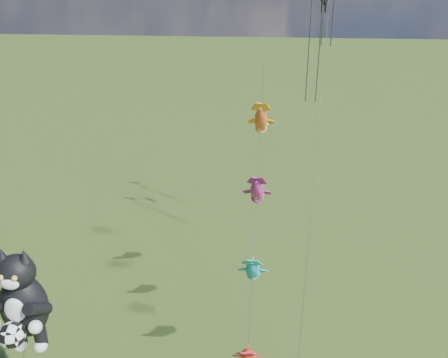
{
  "coord_description": "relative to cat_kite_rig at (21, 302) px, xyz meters",
  "views": [
    {
      "loc": [
        12.64,
        -21.6,
        23.16
      ],
      "look_at": [
        10.01,
        7.72,
        10.29
      ],
      "focal_mm": 40.0,
      "sensor_mm": 36.0,
      "label": 1
    }
  ],
  "objects": [
    {
      "name": "cat_kite_rig",
      "position": [
        0.0,
        0.0,
        0.0
      ],
      "size": [
        2.91,
        4.32,
        10.79
      ],
      "rotation": [
        0.0,
        0.0,
        -0.31
      ],
      "color": "brown",
      "rests_on": "ground"
    },
    {
      "name": "fish_windsock_rig",
      "position": [
        11.27,
        4.71,
        1.94
      ],
      "size": [
        0.99,
        15.97,
        17.45
      ],
      "rotation": [
        0.0,
        0.0,
        0.3
      ],
      "color": "brown",
      "rests_on": "ground"
    },
    {
      "name": "parafoil_rig",
      "position": [
        15.22,
        16.61,
        12.68
      ],
      "size": [
        2.72,
        17.46,
        25.68
      ],
      "rotation": [
        0.0,
        0.0,
        -0.03
      ],
      "color": "brown",
      "rests_on": "ground"
    }
  ]
}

